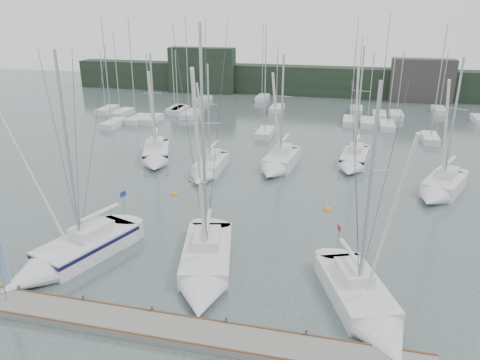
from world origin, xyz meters
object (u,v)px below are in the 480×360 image
sailboat_near_left (64,258)px  sailboat_near_center (204,272)px  sailboat_mid_c (278,164)px  sailboat_mid_e (439,190)px  sailboat_mid_b (207,170)px  buoy_c (174,194)px  sailboat_mid_a (156,156)px  dock_banner (2,265)px  buoy_b (328,210)px  sailboat_mid_d (353,162)px  sailboat_near_right (368,311)px

sailboat_near_left → sailboat_near_center: sailboat_near_center is taller
sailboat_mid_c → sailboat_mid_e: 14.80m
sailboat_mid_b → sailboat_mid_e: 20.78m
sailboat_mid_c → buoy_c: 11.22m
sailboat_mid_a → dock_banner: sailboat_mid_a is taller
sailboat_near_left → buoy_b: bearing=58.0°
sailboat_mid_e → dock_banner: 33.26m
sailboat_mid_e → buoy_c: size_ratio=23.45×
sailboat_near_center → buoy_b: (6.45, 11.91, -0.52)m
sailboat_mid_c → buoy_c: size_ratio=22.55×
sailboat_mid_a → sailboat_mid_e: 27.24m
sailboat_mid_b → sailboat_mid_e: bearing=-2.7°
buoy_c → sailboat_mid_b: bearing=76.5°
sailboat_mid_d → sailboat_mid_e: 9.48m
sailboat_mid_b → sailboat_near_center: bearing=-74.5°
dock_banner → buoy_b: bearing=51.8°
sailboat_near_center → sailboat_mid_b: bearing=93.8°
sailboat_near_right → dock_banner: size_ratio=3.44×
sailboat_mid_a → sailboat_mid_c: bearing=-18.6°
sailboat_near_left → dock_banner: 4.93m
sailboat_near_right → buoy_c: size_ratio=24.91×
sailboat_mid_a → sailboat_mid_b: bearing=-42.2°
sailboat_near_right → buoy_b: 13.81m
buoy_b → dock_banner: (-15.83, -16.98, 2.65)m
sailboat_near_center → sailboat_mid_d: 24.54m
sailboat_mid_a → buoy_c: size_ratio=22.14×
sailboat_mid_a → buoy_c: bearing=-77.6°
sailboat_near_left → sailboat_near_right: sailboat_near_left is taller
sailboat_near_right → buoy_b: size_ratio=21.33×
sailboat_mid_c → buoy_b: (5.43, -8.41, -0.62)m
sailboat_mid_a → sailboat_mid_b: (6.30, -2.54, -0.08)m
buoy_c → dock_banner: dock_banner is taller
sailboat_mid_b → sailboat_mid_d: bearing=21.4°
sailboat_near_right → sailboat_mid_e: size_ratio=1.06×
sailboat_near_center → sailboat_near_right: (9.37, -1.58, 0.00)m
sailboat_mid_b → buoy_c: (-1.28, -5.31, -0.53)m
sailboat_mid_b → buoy_b: sailboat_mid_b is taller
sailboat_near_center → buoy_b: 13.56m
sailboat_mid_e → sailboat_mid_d: bearing=163.3°
sailboat_near_right → dock_banner: bearing=169.2°
sailboat_mid_a → dock_banner: 25.22m
sailboat_near_center → sailboat_mid_e: 22.96m
sailboat_near_left → sailboat_mid_a: size_ratio=1.21×
sailboat_near_left → dock_banner: (-0.43, -4.46, 2.05)m
sailboat_mid_b → sailboat_near_right: bearing=-53.7°
sailboat_mid_b → buoy_c: sailboat_mid_b is taller
sailboat_mid_a → buoy_b: (18.09, -8.06, -0.61)m
sailboat_mid_a → buoy_c: (5.03, -7.85, -0.61)m
sailboat_mid_a → buoy_b: bearing=-44.3°
sailboat_near_left → buoy_b: size_ratio=22.97×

